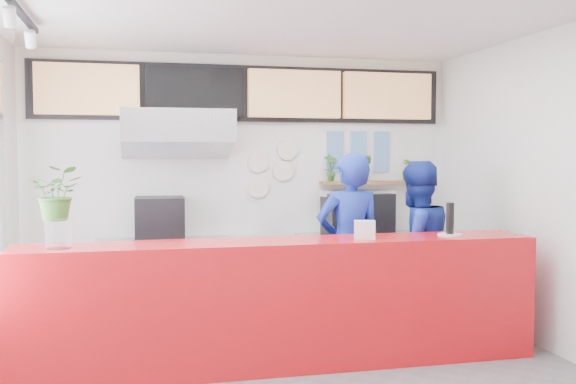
{
  "coord_description": "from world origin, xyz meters",
  "views": [
    {
      "loc": [
        -1.22,
        -4.96,
        1.83
      ],
      "look_at": [
        0.1,
        0.7,
        1.5
      ],
      "focal_mm": 40.0,
      "sensor_mm": 36.0,
      "label": 1
    }
  ],
  "objects_px": {
    "service_counter": "(285,303)",
    "staff_center": "(349,247)",
    "panini_oven": "(160,219)",
    "staff_right": "(415,249)",
    "espresso_machine": "(357,214)",
    "pepper_mill": "(450,218)"
  },
  "relations": [
    {
      "from": "service_counter",
      "to": "staff_center",
      "type": "xyz_separation_m",
      "value": [
        0.79,
        0.6,
        0.38
      ]
    },
    {
      "from": "service_counter",
      "to": "panini_oven",
      "type": "height_order",
      "value": "panini_oven"
    },
    {
      "from": "panini_oven",
      "to": "staff_right",
      "type": "xyz_separation_m",
      "value": [
        2.48,
        -1.21,
        -0.25
      ]
    },
    {
      "from": "service_counter",
      "to": "staff_right",
      "type": "xyz_separation_m",
      "value": [
        1.48,
        0.59,
        0.34
      ]
    },
    {
      "from": "service_counter",
      "to": "espresso_machine",
      "type": "xyz_separation_m",
      "value": [
        1.29,
        1.8,
        0.59
      ]
    },
    {
      "from": "panini_oven",
      "to": "staff_center",
      "type": "xyz_separation_m",
      "value": [
        1.79,
        -1.2,
        -0.21
      ]
    },
    {
      "from": "staff_right",
      "to": "pepper_mill",
      "type": "height_order",
      "value": "staff_right"
    },
    {
      "from": "panini_oven",
      "to": "staff_right",
      "type": "height_order",
      "value": "staff_right"
    },
    {
      "from": "espresso_machine",
      "to": "staff_center",
      "type": "bearing_deg",
      "value": -110.95
    },
    {
      "from": "espresso_machine",
      "to": "staff_right",
      "type": "relative_size",
      "value": 0.43
    },
    {
      "from": "espresso_machine",
      "to": "pepper_mill",
      "type": "height_order",
      "value": "pepper_mill"
    },
    {
      "from": "staff_right",
      "to": "pepper_mill",
      "type": "xyz_separation_m",
      "value": [
        0.06,
        -0.61,
        0.37
      ]
    },
    {
      "from": "staff_center",
      "to": "service_counter",
      "type": "bearing_deg",
      "value": 34.52
    },
    {
      "from": "service_counter",
      "to": "panini_oven",
      "type": "relative_size",
      "value": 8.54
    },
    {
      "from": "panini_oven",
      "to": "espresso_machine",
      "type": "bearing_deg",
      "value": 1.19
    },
    {
      "from": "service_counter",
      "to": "espresso_machine",
      "type": "height_order",
      "value": "espresso_machine"
    },
    {
      "from": "staff_center",
      "to": "espresso_machine",
      "type": "bearing_deg",
      "value": -115.2
    },
    {
      "from": "staff_center",
      "to": "staff_right",
      "type": "relative_size",
      "value": 1.05
    },
    {
      "from": "panini_oven",
      "to": "staff_center",
      "type": "relative_size",
      "value": 0.28
    },
    {
      "from": "espresso_machine",
      "to": "staff_center",
      "type": "xyz_separation_m",
      "value": [
        -0.5,
        -1.2,
        -0.22
      ]
    },
    {
      "from": "espresso_machine",
      "to": "staff_center",
      "type": "relative_size",
      "value": 0.41
    },
    {
      "from": "staff_center",
      "to": "staff_right",
      "type": "bearing_deg",
      "value": 176.16
    }
  ]
}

